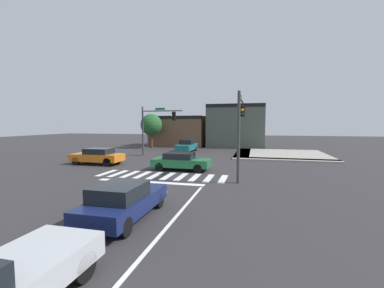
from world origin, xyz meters
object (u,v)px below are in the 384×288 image
object	(u,v)px
car_teal	(187,146)
car_navy	(124,201)
car_green	(181,161)
car_orange	(98,156)
roadside_tree	(151,125)
traffic_signal_southeast	(241,119)
traffic_signal_northwest	(157,122)

from	to	relation	value
car_teal	car_navy	world-z (taller)	car_teal
car_green	car_orange	size ratio (longest dim) A/B	0.97
car_orange	car_teal	bearing A→B (deg)	-113.40
car_green	roadside_tree	xyz separation A→B (m)	(-9.18, 16.08, 2.68)
traffic_signal_southeast	car_green	bearing A→B (deg)	71.71
car_teal	roadside_tree	world-z (taller)	roadside_tree
traffic_signal_southeast	traffic_signal_northwest	bearing A→B (deg)	45.91
car_navy	traffic_signal_northwest	bearing A→B (deg)	17.88
car_teal	car_orange	bearing A→B (deg)	-23.40
car_teal	car_navy	bearing A→B (deg)	9.18
car_green	car_navy	size ratio (longest dim) A/B	1.01
car_navy	roadside_tree	size ratio (longest dim) A/B	0.87
traffic_signal_northwest	car_green	distance (m)	9.74
roadside_tree	car_green	bearing A→B (deg)	-60.29
traffic_signal_northwest	car_teal	bearing A→B (deg)	65.15
car_navy	car_orange	world-z (taller)	car_orange
car_orange	roadside_tree	size ratio (longest dim) A/B	0.90
car_green	car_orange	distance (m)	7.91
traffic_signal_southeast	car_green	xyz separation A→B (m)	(-4.55, 1.50, -3.14)
traffic_signal_northwest	car_teal	xyz separation A→B (m)	(2.16, 4.66, -2.94)
traffic_signal_southeast	car_orange	bearing A→B (deg)	79.04
car_teal	car_orange	distance (m)	12.56
traffic_signal_northwest	traffic_signal_southeast	world-z (taller)	traffic_signal_southeast
traffic_signal_northwest	car_navy	world-z (taller)	traffic_signal_northwest
car_navy	roadside_tree	distance (m)	28.36
car_navy	car_orange	distance (m)	14.18
traffic_signal_northwest	car_navy	bearing A→B (deg)	-72.12
car_green	traffic_signal_northwest	bearing A→B (deg)	-57.10
car_teal	car_green	xyz separation A→B (m)	(2.87, -12.43, -0.09)
car_teal	car_navy	xyz separation A→B (m)	(3.68, -22.75, -0.08)
traffic_signal_northwest	car_orange	size ratio (longest dim) A/B	1.22
traffic_signal_northwest	car_green	bearing A→B (deg)	-57.10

